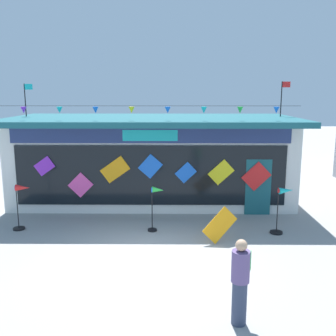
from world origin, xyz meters
name	(u,v)px	position (x,y,z in m)	size (l,w,h in m)	color
ground_plane	(145,258)	(0.00, 0.00, 0.00)	(80.00, 80.00, 0.00)	#9E9B99
kite_shop_building	(153,158)	(-0.05, 5.74, 1.71)	(10.95, 5.11, 4.71)	silver
wind_spinner_far_left	(21,201)	(-4.04, 2.11, 0.95)	(0.62, 0.37, 1.47)	black
wind_spinner_left	(156,201)	(0.20, 2.02, 0.97)	(0.53, 0.29, 1.43)	black
wind_spinner_center_left	(282,205)	(4.08, 1.84, 0.92)	(0.67, 0.39, 1.47)	black
person_near_camera	(240,280)	(1.97, -2.90, 0.89)	(0.40, 0.48, 1.68)	#333D56
display_kite_on_ground	(220,225)	(2.09, 1.10, 0.53)	(0.54, 0.03, 0.99)	orange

